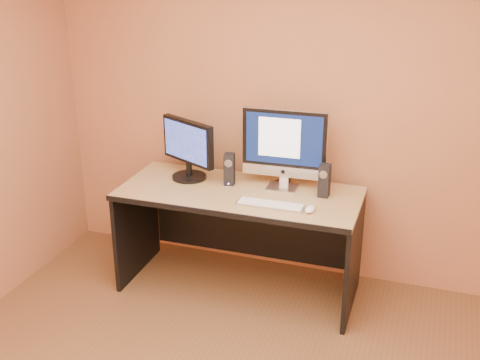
# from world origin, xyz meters

# --- Properties ---
(walls) EXTENTS (4.00, 4.00, 2.60)m
(walls) POSITION_xyz_m (0.00, 0.00, 1.30)
(walls) COLOR #A76543
(walls) RESTS_ON ground
(desk) EXTENTS (1.74, 0.77, 0.80)m
(desk) POSITION_xyz_m (-0.38, 1.53, 0.40)
(desk) COLOR tan
(desk) RESTS_ON ground
(imac) EXTENTS (0.62, 0.25, 0.59)m
(imac) POSITION_xyz_m (-0.10, 1.70, 1.10)
(imac) COLOR #B5B5B9
(imac) RESTS_ON desk
(second_monitor) EXTENTS (0.58, 0.46, 0.45)m
(second_monitor) POSITION_xyz_m (-0.82, 1.66, 1.03)
(second_monitor) COLOR black
(second_monitor) RESTS_ON desk
(speaker_left) EXTENTS (0.08, 0.09, 0.24)m
(speaker_left) POSITION_xyz_m (-0.49, 1.64, 0.92)
(speaker_left) COLOR black
(speaker_left) RESTS_ON desk
(speaker_right) EXTENTS (0.08, 0.08, 0.24)m
(speaker_right) POSITION_xyz_m (0.22, 1.64, 0.92)
(speaker_right) COLOR black
(speaker_right) RESTS_ON desk
(keyboard) EXTENTS (0.47, 0.13, 0.02)m
(keyboard) POSITION_xyz_m (-0.09, 1.36, 0.81)
(keyboard) COLOR #B2B2B6
(keyboard) RESTS_ON desk
(mouse) EXTENTS (0.07, 0.11, 0.04)m
(mouse) POSITION_xyz_m (0.18, 1.35, 0.82)
(mouse) COLOR white
(mouse) RESTS_ON desk
(cable_a) EXTENTS (0.06, 0.23, 0.01)m
(cable_a) POSITION_xyz_m (-0.08, 1.83, 0.80)
(cable_a) COLOR black
(cable_a) RESTS_ON desk
(cable_b) EXTENTS (0.11, 0.17, 0.01)m
(cable_b) POSITION_xyz_m (-0.15, 1.85, 0.80)
(cable_b) COLOR black
(cable_b) RESTS_ON desk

